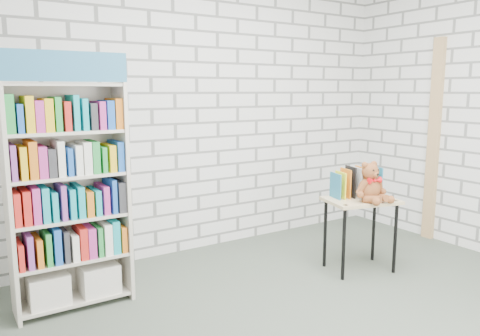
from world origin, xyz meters
TOP-DOWN VIEW (x-y plane):
  - ground at (0.00, 0.00)m, footprint 4.50×4.50m
  - room_shell at (0.00, 0.00)m, footprint 4.52×4.02m
  - bookshelf at (-1.38, 1.36)m, footprint 0.81×0.32m
  - display_table at (0.91, 0.71)m, footprint 0.68×0.55m
  - table_books at (0.94, 0.80)m, footprint 0.45×0.28m
  - teddy_bear at (0.92, 0.61)m, footprint 0.31×0.29m
  - door_trim at (2.23, 0.95)m, footprint 0.05×0.12m

SIDE VIEW (x-z plane):
  - ground at x=0.00m, z-range 0.00..0.00m
  - display_table at x=0.91m, z-range 0.23..0.87m
  - table_books at x=0.94m, z-range 0.64..0.89m
  - teddy_bear at x=0.92m, z-range 0.61..0.95m
  - bookshelf at x=-1.38m, z-range -0.08..1.75m
  - door_trim at x=2.23m, z-range 0.00..2.10m
  - room_shell at x=0.00m, z-range 0.38..3.19m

